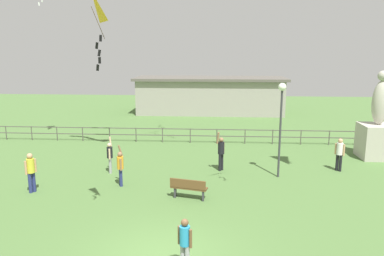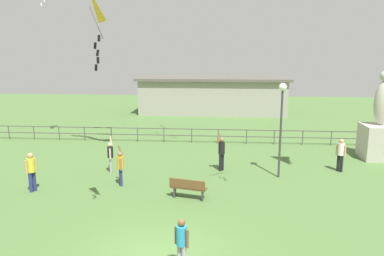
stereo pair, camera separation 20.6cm
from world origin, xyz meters
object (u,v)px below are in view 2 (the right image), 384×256
object	(u,v)px
person_1	(341,153)
person_5	(182,241)
statue_monument	(379,132)
person_2	(31,169)
lamppost	(282,110)
person_4	(120,166)
person_3	(110,155)
kite_2	(90,10)
park_bench	(188,188)
person_6	(222,151)

from	to	relation	value
person_1	person_5	world-z (taller)	person_1
statue_monument	person_1	world-z (taller)	statue_monument
person_2	person_1	bearing A→B (deg)	15.50
lamppost	person_4	bearing A→B (deg)	-166.70
statue_monument	person_4	bearing A→B (deg)	-157.68
person_3	lamppost	bearing A→B (deg)	-0.26
person_5	kite_2	world-z (taller)	kite_2
person_1	person_5	bearing A→B (deg)	-126.77
statue_monument	person_5	xyz separation A→B (m)	(-9.73, -11.83, -0.60)
person_2	park_bench	bearing A→B (deg)	-2.20
lamppost	person_1	world-z (taller)	lamppost
statue_monument	person_2	bearing A→B (deg)	-158.98
park_bench	person_6	xyz separation A→B (m)	(1.34, 3.80, 0.54)
park_bench	statue_monument	bearing A→B (deg)	33.70
park_bench	kite_2	size ratio (longest dim) A/B	0.66
kite_2	person_2	bearing A→B (deg)	140.84
person_6	kite_2	bearing A→B (deg)	-119.98
lamppost	person_3	xyz separation A→B (m)	(-8.17, 0.04, -2.36)
person_2	person_3	distance (m)	3.80
park_bench	person_2	xyz separation A→B (m)	(-6.70, 0.26, 0.52)
statue_monument	person_6	xyz separation A→B (m)	(-8.69, -2.89, -0.48)
person_5	person_3	bearing A→B (deg)	118.32
person_3	statue_monument	bearing A→B (deg)	14.53
lamppost	person_4	distance (m)	7.75
kite_2	park_bench	bearing A→B (deg)	49.41
person_5	person_4	bearing A→B (deg)	118.08
statue_monument	person_6	bearing A→B (deg)	-161.63
lamppost	person_2	bearing A→B (deg)	-165.77
park_bench	person_1	world-z (taller)	person_1
person_4	person_1	bearing A→B (deg)	15.31
person_1	person_4	bearing A→B (deg)	-164.69
person_5	kite_2	distance (m)	7.19
person_6	person_2	bearing A→B (deg)	-156.21
person_1	statue_monument	bearing A→B (deg)	42.48
person_1	person_3	distance (m)	11.38
statue_monument	person_5	world-z (taller)	statue_monument
person_2	person_4	xyz separation A→B (m)	(3.57, 1.03, -0.07)
person_1	person_4	distance (m)	10.73
park_bench	person_3	xyz separation A→B (m)	(-4.10, 3.02, 0.44)
kite_2	lamppost	bearing A→B (deg)	42.12
person_4	kite_2	xyz separation A→B (m)	(0.50, -4.35, 6.19)
person_5	person_6	world-z (taller)	person_6
person_2	person_6	xyz separation A→B (m)	(8.04, 3.54, 0.02)
park_bench	person_4	size ratio (longest dim) A/B	0.85
person_1	park_bench	bearing A→B (deg)	-150.30
person_3	person_2	bearing A→B (deg)	-133.22
lamppost	person_2	xyz separation A→B (m)	(-10.77, -2.73, -2.27)
person_3	person_4	size ratio (longest dim) A/B	0.98
person_6	lamppost	bearing A→B (deg)	-16.59
statue_monument	person_3	world-z (taller)	statue_monument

